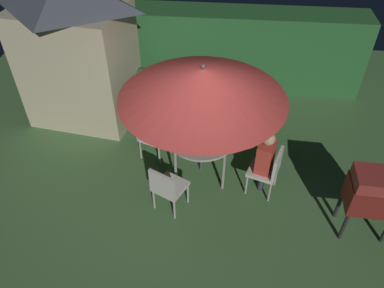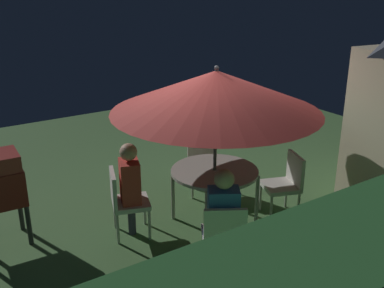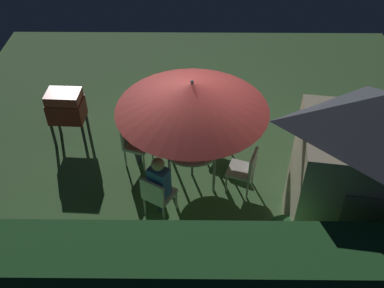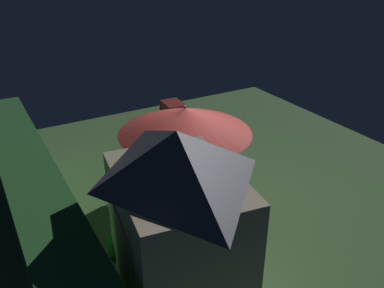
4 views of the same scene
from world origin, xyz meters
The scene contains 13 objects.
ground_plane centered at (0.00, 0.00, 0.00)m, with size 11.00×11.00×0.00m, color #47703D.
hedge_backdrop centered at (0.00, 3.50, 0.88)m, with size 6.86×0.83×1.76m.
garden_shed centered at (-2.42, 2.03, 1.51)m, with size 2.29×1.86×2.96m.
patio_table centered at (0.11, 0.51, 0.72)m, with size 1.15×1.15×0.79m.
patio_umbrella centered at (0.11, 0.51, 1.85)m, with size 2.65×2.65×2.17m.
bbq_grill centered at (2.66, -0.53, 0.85)m, with size 0.72×0.53×1.20m.
chair_near_shed centered at (1.25, 0.12, 0.52)m, with size 0.59×0.59×0.90m.
chair_far_side centered at (0.70, 1.51, 0.52)m, with size 0.63×0.63×0.90m.
chair_toward_hedge centered at (-0.86, 0.87, 0.52)m, with size 0.60×0.59×0.90m.
chair_toward_house centered at (-0.36, -0.42, 0.52)m, with size 0.62×0.62×0.90m.
potted_plant_by_shed centered at (-1.33, 2.41, 0.53)m, with size 0.63×0.63×0.91m.
person_in_red centered at (1.17, 0.15, 0.78)m, with size 0.34×0.40×1.26m.
person_in_blue centered at (0.66, 1.43, 0.78)m, with size 0.41×0.38×1.26m.
Camera 1 is at (0.42, -4.42, 5.01)m, focal length 35.92 mm.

